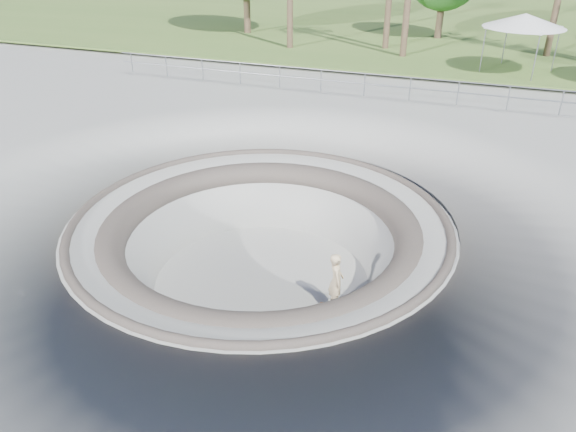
{
  "coord_description": "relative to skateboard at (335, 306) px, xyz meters",
  "views": [
    {
      "loc": [
        5.24,
        -12.19,
        7.23
      ],
      "look_at": [
        0.54,
        0.67,
        -0.1
      ],
      "focal_mm": 35.0,
      "sensor_mm": 36.0,
      "label": 1
    }
  ],
  "objects": [
    {
      "name": "ground",
      "position": [
        -2.32,
        0.6,
        1.83
      ],
      "size": [
        180.0,
        180.0,
        0.0
      ],
      "primitive_type": "plane",
      "color": "gray",
      "rests_on": "ground"
    },
    {
      "name": "distant_hills",
      "position": [
        1.46,
        57.77,
        -5.18
      ],
      "size": [
        103.2,
        45.0,
        28.6
      ],
      "color": "brown",
      "rests_on": "ground"
    },
    {
      "name": "skater",
      "position": [
        -0.0,
        0.0,
        0.81
      ],
      "size": [
        0.57,
        0.68,
        1.59
      ],
      "primitive_type": "imported",
      "rotation": [
        0.0,
        0.0,
        1.97
      ],
      "color": "#D3B588",
      "rests_on": "skateboard"
    },
    {
      "name": "skateboard",
      "position": [
        0.0,
        0.0,
        0.0
      ],
      "size": [
        0.82,
        0.39,
        0.08
      ],
      "color": "#98653D",
      "rests_on": "ground"
    },
    {
      "name": "safety_railing",
      "position": [
        -2.32,
        12.6,
        2.53
      ],
      "size": [
        25.0,
        0.06,
        1.03
      ],
      "color": "gray",
      "rests_on": "ground"
    },
    {
      "name": "canopy_white",
      "position": [
        3.98,
        19.15,
        4.57
      ],
      "size": [
        5.14,
        5.14,
        2.81
      ],
      "color": "gray",
      "rests_on": "ground"
    },
    {
      "name": "grass_strip",
      "position": [
        -2.32,
        34.6,
        2.05
      ],
      "size": [
        180.0,
        36.0,
        0.12
      ],
      "color": "#416127",
      "rests_on": "ground"
    },
    {
      "name": "skate_bowl",
      "position": [
        -2.32,
        0.6,
        0.01
      ],
      "size": [
        14.0,
        14.0,
        4.1
      ],
      "color": "gray",
      "rests_on": "ground"
    }
  ]
}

